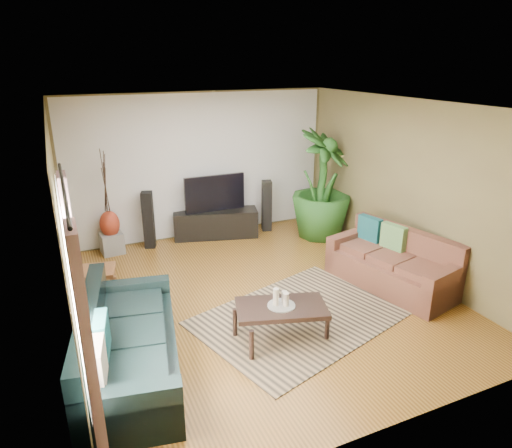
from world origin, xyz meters
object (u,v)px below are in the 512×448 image
speaker_left (148,220)px  speaker_right (267,206)px  television (215,193)px  side_table (99,285)px  sofa_right (392,260)px  sofa_left (130,339)px  tv_stand (216,224)px  potted_plant (322,185)px  pedestal (112,243)px  vase (110,224)px  coffee_table (281,322)px

speaker_left → speaker_right: speaker_left is taller
television → side_table: 2.94m
sofa_right → speaker_right: (-0.68, 2.93, 0.08)m
speaker_right → side_table: 3.75m
sofa_left → tv_stand: size_ratio=1.41×
tv_stand → potted_plant: bearing=-7.5°
sofa_left → potted_plant: potted_plant is taller
sofa_left → speaker_right: bearing=-32.9°
sofa_left → potted_plant: size_ratio=1.10×
pedestal → vase: (0.00, 0.00, 0.35)m
sofa_left → sofa_right: (3.90, 0.47, 0.00)m
speaker_right → sofa_left: bearing=-116.9°
coffee_table → tv_stand: (0.39, 3.54, 0.04)m
vase → side_table: bearing=-102.9°
tv_stand → speaker_left: bearing=-164.8°
pedestal → tv_stand: bearing=0.0°
coffee_table → speaker_right: (1.44, 3.47, 0.28)m
tv_stand → side_table: tv_stand is taller
potted_plant → vase: bearing=168.4°
vase → pedestal: bearing=0.0°
television → sofa_left: bearing=-122.0°
sofa_right → vase: (-3.66, 2.99, 0.11)m
coffee_table → tv_stand: size_ratio=0.69×
sofa_right → pedestal: 4.74m
vase → television: bearing=0.0°
speaker_right → potted_plant: bearing=-24.7°
potted_plant → vase: 3.90m
speaker_left → potted_plant: (3.12, -0.77, 0.50)m
pedestal → vase: vase is taller
sofa_right → television: 3.49m
coffee_table → speaker_left: speaker_left is taller
speaker_left → pedestal: (-0.67, 0.00, -0.33)m
sofa_right → vase: sofa_right is taller
sofa_right → speaker_left: (-3.00, 2.99, 0.09)m
sofa_right → tv_stand: size_ratio=1.20×
coffee_table → side_table: (-1.93, 1.85, 0.02)m
side_table → sofa_right: bearing=-17.9°
vase → potted_plant: bearing=-11.6°
sofa_right → pedestal: bearing=-142.8°
television → coffee_table: bearing=-96.3°
side_table → vase: bearing=77.1°
sofa_right → potted_plant: (0.13, 2.22, 0.59)m
speaker_right → side_table: bearing=-137.8°
television → pedestal: (-1.94, 0.00, -0.68)m
potted_plant → side_table: bearing=-167.7°
tv_stand → side_table: size_ratio=3.20×
coffee_table → speaker_right: size_ratio=1.08×
speaker_right → side_table: size_ratio=2.05×
sofa_right → speaker_left: size_ratio=1.82×
tv_stand → television: 0.61m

